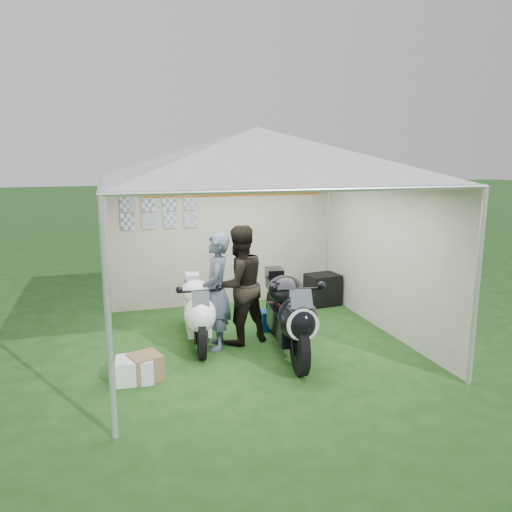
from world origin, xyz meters
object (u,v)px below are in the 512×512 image
object	(u,v)px
person_dark_jacket	(239,285)
crate_0	(135,370)
person_blue_jacket	(217,292)
crate_1	(145,367)
motorcycle_black	(288,312)
paddock_stand	(274,320)
canopy_tent	(256,160)
equipment_box	(322,289)
crate_2	(134,366)
motorcycle_white	(197,309)

from	to	relation	value
person_dark_jacket	crate_0	xyz separation A→B (m)	(-1.51, -0.88, -0.70)
person_dark_jacket	person_blue_jacket	xyz separation A→B (m)	(-0.34, -0.11, -0.04)
person_dark_jacket	crate_1	xyz separation A→B (m)	(-1.38, -0.85, -0.69)
motorcycle_black	paddock_stand	xyz separation A→B (m)	(0.13, 0.98, -0.45)
canopy_tent	crate_0	bearing A→B (deg)	-153.98
equipment_box	crate_2	size ratio (longest dim) A/B	1.67
motorcycle_white	person_blue_jacket	size ratio (longest dim) A/B	1.16
paddock_stand	person_blue_jacket	bearing A→B (deg)	-154.34
motorcycle_black	person_blue_jacket	xyz separation A→B (m)	(-0.86, 0.51, 0.21)
crate_0	person_blue_jacket	bearing A→B (deg)	33.63
motorcycle_black	person_dark_jacket	xyz separation A→B (m)	(-0.52, 0.61, 0.25)
motorcycle_white	crate_2	distance (m)	1.30
motorcycle_white	crate_2	bearing A→B (deg)	-133.68
motorcycle_black	crate_0	xyz separation A→B (m)	(-2.02, -0.27, -0.45)
person_dark_jacket	equipment_box	distance (m)	2.41
equipment_box	crate_0	bearing A→B (deg)	-146.58
paddock_stand	crate_1	xyz separation A→B (m)	(-2.03, -1.22, 0.00)
canopy_tent	motorcycle_white	bearing A→B (deg)	170.30
canopy_tent	paddock_stand	bearing A→B (deg)	44.47
motorcycle_white	person_dark_jacket	bearing A→B (deg)	-5.95
crate_1	person_blue_jacket	bearing A→B (deg)	35.60
equipment_box	crate_1	size ratio (longest dim) A/B	1.61
motorcycle_white	crate_0	distance (m)	1.41
motorcycle_black	equipment_box	bearing A→B (deg)	62.46
motorcycle_black	crate_2	world-z (taller)	motorcycle_black
paddock_stand	motorcycle_white	bearing A→B (deg)	-168.25
canopy_tent	motorcycle_black	distance (m)	2.08
motorcycle_white	person_blue_jacket	distance (m)	0.43
motorcycle_black	person_dark_jacket	size ratio (longest dim) A/B	1.28
canopy_tent	crate_1	bearing A→B (deg)	-153.11
person_blue_jacket	crate_1	xyz separation A→B (m)	(-1.04, -0.74, -0.65)
person_blue_jacket	crate_1	size ratio (longest dim) A/B	4.69
motorcycle_white	canopy_tent	bearing A→B (deg)	-4.74
motorcycle_white	person_dark_jacket	xyz separation A→B (m)	(0.58, -0.11, 0.33)
equipment_box	crate_1	world-z (taller)	equipment_box
motorcycle_black	person_blue_jacket	distance (m)	1.02
canopy_tent	motorcycle_black	world-z (taller)	canopy_tent
canopy_tent	motorcycle_white	xyz separation A→B (m)	(-0.82, 0.14, -2.06)
person_blue_jacket	crate_1	world-z (taller)	person_blue_jacket
canopy_tent	paddock_stand	world-z (taller)	canopy_tent
paddock_stand	canopy_tent	bearing A→B (deg)	-135.53
canopy_tent	person_dark_jacket	size ratio (longest dim) A/B	3.35
person_dark_jacket	equipment_box	world-z (taller)	person_dark_jacket
person_blue_jacket	equipment_box	size ratio (longest dim) A/B	2.91
motorcycle_black	motorcycle_white	bearing A→B (deg)	153.84
motorcycle_white	person_dark_jacket	size ratio (longest dim) A/B	1.11
person_dark_jacket	equipment_box	size ratio (longest dim) A/B	3.06
paddock_stand	person_blue_jacket	world-z (taller)	person_blue_jacket
motorcycle_white	crate_0	xyz separation A→B (m)	(-0.93, -0.99, -0.37)
crate_1	equipment_box	bearing A→B (deg)	34.05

